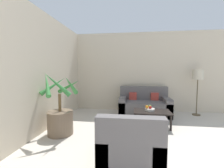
# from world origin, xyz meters

# --- Properties ---
(wall_back) EXTENTS (7.90, 0.06, 2.70)m
(wall_back) POSITION_xyz_m (0.00, 6.61, 1.35)
(wall_back) COLOR beige
(wall_back) RESTS_ON ground_plane
(potted_palm) EXTENTS (0.85, 0.83, 1.36)m
(potted_palm) POSITION_xyz_m (-2.72, 4.30, 0.40)
(potted_palm) COLOR brown
(potted_palm) RESTS_ON ground_plane
(sofa_loveseat) EXTENTS (1.55, 0.84, 0.87)m
(sofa_loveseat) POSITION_xyz_m (-0.80, 6.04, 0.29)
(sofa_loveseat) COLOR #605B5B
(sofa_loveseat) RESTS_ON ground_plane
(floor_lamp) EXTENTS (0.31, 0.31, 1.43)m
(floor_lamp) POSITION_xyz_m (0.83, 6.20, 1.20)
(floor_lamp) COLOR brown
(floor_lamp) RESTS_ON ground_plane
(coffee_table) EXTENTS (0.89, 0.56, 0.39)m
(coffee_table) POSITION_xyz_m (-0.69, 5.03, 0.33)
(coffee_table) COLOR black
(coffee_table) RESTS_ON ground_plane
(fruit_bowl) EXTENTS (0.24, 0.24, 0.05)m
(fruit_bowl) POSITION_xyz_m (-0.73, 5.07, 0.41)
(fruit_bowl) COLOR beige
(fruit_bowl) RESTS_ON coffee_table
(apple_red) EXTENTS (0.07, 0.07, 0.07)m
(apple_red) POSITION_xyz_m (-0.73, 5.05, 0.47)
(apple_red) COLOR red
(apple_red) RESTS_ON fruit_bowl
(apple_green) EXTENTS (0.08, 0.08, 0.08)m
(apple_green) POSITION_xyz_m (-0.73, 5.13, 0.48)
(apple_green) COLOR olive
(apple_green) RESTS_ON fruit_bowl
(orange_fruit) EXTENTS (0.08, 0.08, 0.08)m
(orange_fruit) POSITION_xyz_m (-0.81, 5.07, 0.48)
(orange_fruit) COLOR orange
(orange_fruit) RESTS_ON fruit_bowl
(armchair) EXTENTS (0.82, 0.86, 0.83)m
(armchair) POSITION_xyz_m (-1.21, 3.33, 0.27)
(armchair) COLOR #605B5B
(armchair) RESTS_ON ground_plane
(ottoman) EXTENTS (0.67, 0.46, 0.35)m
(ottoman) POSITION_xyz_m (-1.14, 4.19, 0.17)
(ottoman) COLOR #605B5B
(ottoman) RESTS_ON ground_plane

